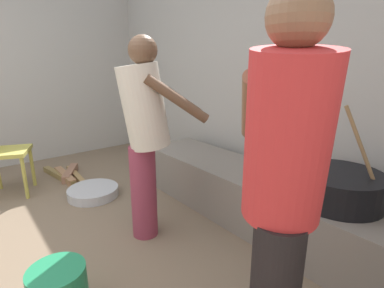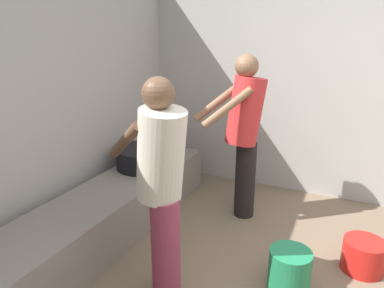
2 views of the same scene
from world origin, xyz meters
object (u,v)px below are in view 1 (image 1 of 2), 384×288
metal_mixing_bowl (93,192)px  cooking_pot_main (338,187)px  cook_in_cream_shirt (145,129)px  cook_in_red_shirt (283,183)px

metal_mixing_bowl → cooking_pot_main: bearing=25.0°
cooking_pot_main → cook_in_cream_shirt: bearing=-141.7°
cook_in_red_shirt → metal_mixing_bowl: size_ratio=3.15×
cook_in_red_shirt → cook_in_cream_shirt: (-1.29, 0.16, -0.04)m
cook_in_red_shirt → metal_mixing_bowl: bearing=178.6°
cook_in_cream_shirt → metal_mixing_bowl: (-0.96, -0.10, -0.82)m
cook_in_red_shirt → cook_in_cream_shirt: size_ratio=1.05×
cook_in_red_shirt → cooking_pot_main: bearing=102.5°
cook_in_red_shirt → cook_in_cream_shirt: bearing=173.0°
cook_in_red_shirt → cook_in_cream_shirt: cook_in_red_shirt is taller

